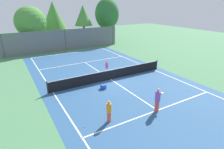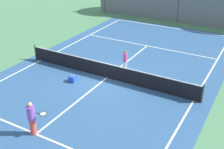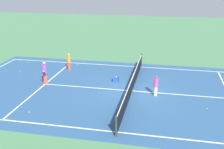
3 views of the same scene
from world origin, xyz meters
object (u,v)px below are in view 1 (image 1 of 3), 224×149
tennis_ball_1 (104,63)px  tennis_ball_7 (81,53)px  player_2 (158,100)px  player_1 (109,111)px  tennis_ball_6 (85,126)px  tennis_ball_3 (188,90)px  ball_crate (103,87)px  tennis_ball_2 (101,77)px  tennis_ball_4 (89,57)px  player_0 (107,67)px

tennis_ball_1 → tennis_ball_7: same height
player_2 → player_1: bearing=170.0°
player_1 → tennis_ball_6: (-1.50, 0.23, -0.70)m
player_2 → tennis_ball_3: 4.68m
ball_crate → tennis_ball_2: 2.61m
tennis_ball_3 → tennis_ball_4: bearing=102.0°
tennis_ball_4 → tennis_ball_7: size_ratio=1.00×
tennis_ball_3 → tennis_ball_4: same height
tennis_ball_4 → tennis_ball_7: same height
tennis_ball_2 → tennis_ball_3: bearing=-51.9°
tennis_ball_3 → tennis_ball_6: same height
player_0 → tennis_ball_6: player_0 is taller
tennis_ball_2 → tennis_ball_4: bearing=74.4°
player_2 → tennis_ball_3: (4.50, 1.00, -0.83)m
ball_crate → tennis_ball_4: size_ratio=6.45×
ball_crate → tennis_ball_4: ball_crate is taller
player_0 → tennis_ball_2: (-1.04, -0.63, -0.67)m
player_0 → tennis_ball_4: player_0 is taller
tennis_ball_2 → tennis_ball_6: same height
ball_crate → tennis_ball_2: size_ratio=6.45×
player_1 → tennis_ball_2: 7.39m
player_0 → player_2: size_ratio=0.82×
ball_crate → tennis_ball_7: size_ratio=6.45×
tennis_ball_1 → tennis_ball_4: same height
player_1 → tennis_ball_7: (4.69, 16.52, -0.70)m
ball_crate → tennis_ball_3: bearing=-33.5°
tennis_ball_1 → tennis_ball_6: bearing=-123.6°
player_1 → tennis_ball_6: 1.67m
tennis_ball_4 → tennis_ball_6: bearing=-114.9°
player_1 → tennis_ball_3: (7.89, 0.40, -0.70)m
tennis_ball_1 → player_2: bearing=-99.9°
tennis_ball_3 → tennis_ball_4: (-2.93, 13.77, 0.00)m
tennis_ball_3 → tennis_ball_1: bearing=104.2°
tennis_ball_2 → tennis_ball_7: (1.79, 9.75, 0.00)m
tennis_ball_7 → tennis_ball_2: bearing=-100.4°
player_1 → player_2: 3.45m
player_2 → ball_crate: (-1.48, 4.95, -0.68)m
tennis_ball_7 → tennis_ball_1: bearing=-83.9°
player_0 → ball_crate: 3.70m
tennis_ball_4 → tennis_ball_7: bearing=96.7°
player_2 → tennis_ball_2: player_2 is taller
player_1 → tennis_ball_2: player_1 is taller
player_0 → tennis_ball_4: 6.89m
player_1 → tennis_ball_4: (4.96, 14.17, -0.70)m
ball_crate → player_0: bearing=56.3°
ball_crate → player_2: bearing=-73.4°
player_2 → tennis_ball_2: (-0.49, 7.37, -0.83)m
tennis_ball_6 → tennis_ball_3: bearing=1.0°
player_0 → tennis_ball_6: bearing=-127.2°
player_2 → tennis_ball_6: bearing=170.3°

